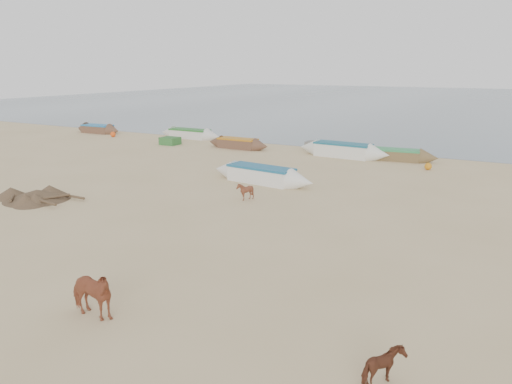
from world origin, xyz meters
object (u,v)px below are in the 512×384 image
(cow_adult, at_px, (90,294))
(calf_front, at_px, (245,191))
(near_canoe, at_px, (261,174))
(calf_right, at_px, (385,368))

(cow_adult, xyz_separation_m, calf_front, (-2.40, 11.76, -0.22))
(near_canoe, bearing_deg, calf_front, -66.23)
(calf_front, xyz_separation_m, near_canoe, (-1.09, 3.57, 0.02))
(cow_adult, height_order, calf_front, cow_adult)
(calf_front, distance_m, calf_right, 14.53)
(calf_front, relative_size, calf_right, 1.09)
(cow_adult, bearing_deg, calf_right, -83.18)
(calf_right, distance_m, near_canoe, 18.00)
(calf_right, xyz_separation_m, near_canoe, (-10.71, 14.47, 0.05))
(cow_adult, xyz_separation_m, near_canoe, (-3.50, 15.34, -0.20))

